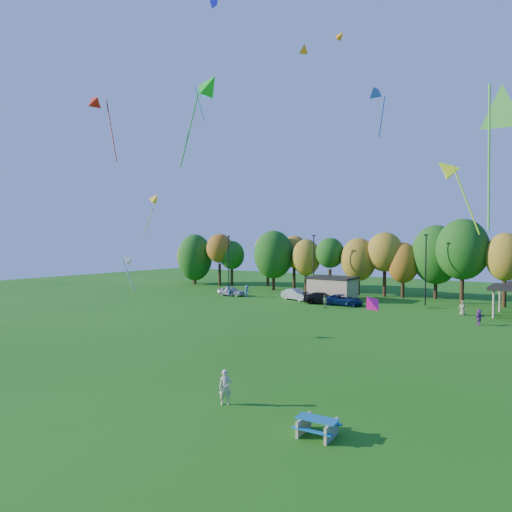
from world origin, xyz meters
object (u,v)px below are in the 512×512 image
Objects in this scene: picnic_table at (317,426)px; car_d at (323,298)px; kite_flyer at (225,387)px; car_b at (296,295)px; car_c at (344,300)px; car_a at (231,291)px.

picnic_table is 40.61m from car_d.
kite_flyer reaches higher than picnic_table.
car_b is (-22.73, 37.66, 0.33)m from picnic_table.
car_c is (-9.71, 36.06, -0.18)m from kite_flyer.
kite_flyer is 37.87m from car_d.
car_d is at bearing -95.75° from car_a.
kite_flyer is 40.83m from car_b.
car_c reaches higher than picnic_table.
car_a is at bearing 83.79° from kite_flyer.
picnic_table is 49.23m from car_a.
car_c is at bearing 61.11° from kite_flyer.
kite_flyer is 37.34m from car_c.
car_d is (-2.80, -0.31, 0.04)m from car_c.
car_a is 15.15m from car_d.
car_a is (-27.66, 35.72, -0.17)m from kite_flyer.
car_b is 7.55m from car_c.
picnic_table is 0.45× the size of car_a.
picnic_table is at bearing -163.54° from car_c.
car_b reaches higher than picnic_table.
car_b is at bearing 59.04° from car_d.
car_b is at bearing 70.95° from kite_flyer.
picnic_table is 0.37× the size of car_c.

